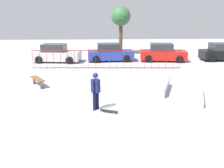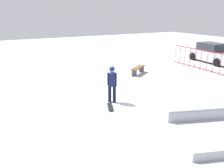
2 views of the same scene
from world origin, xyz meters
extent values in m
plane|color=#A8AAB2|center=(0.00, 0.00, 0.00)|extent=(60.00, 60.00, 0.00)
cube|color=#B0B3BB|center=(1.34, 1.02, 0.35)|extent=(4.27, 3.68, 0.70)
cube|color=#B0B3BB|center=(3.88, 0.09, 0.15)|extent=(2.58, 3.06, 0.30)
cylinder|color=gray|center=(3.03, 0.40, 0.70)|extent=(0.97, 2.47, 0.08)
cylinder|color=black|center=(-0.61, -1.19, 0.41)|extent=(0.15, 0.15, 0.82)
cylinder|color=black|center=(-0.74, -1.36, 0.41)|extent=(0.15, 0.15, 0.82)
cube|color=#191E4C|center=(-0.68, -1.28, 1.12)|extent=(0.44, 0.41, 0.60)
cylinder|color=#191E4C|center=(-0.57, -1.14, 1.12)|extent=(0.09, 0.09, 0.60)
cylinder|color=#191E4C|center=(-0.78, -1.42, 1.12)|extent=(0.09, 0.09, 0.60)
sphere|color=tan|center=(-0.68, -1.28, 1.57)|extent=(0.22, 0.22, 0.22)
sphere|color=navy|center=(-0.68, -1.28, 1.60)|extent=(0.25, 0.25, 0.25)
cube|color=black|center=(-0.10, -1.69, 0.08)|extent=(0.81, 0.50, 0.02)
cylinder|color=silver|center=(0.20, -1.69, 0.03)|extent=(0.06, 0.05, 0.06)
cylinder|color=silver|center=(0.11, -1.91, 0.03)|extent=(0.06, 0.05, 0.06)
cylinder|color=silver|center=(-0.31, -1.47, 0.03)|extent=(0.06, 0.05, 0.06)
cylinder|color=silver|center=(-0.40, -1.69, 0.03)|extent=(0.06, 0.05, 0.06)
cylinder|color=maroon|center=(0.00, 7.28, 1.45)|extent=(11.48, 0.62, 0.05)
cylinder|color=maroon|center=(0.00, 7.28, 0.10)|extent=(11.48, 0.62, 0.05)
cylinder|color=maroon|center=(-5.74, 7.56, 0.75)|extent=(0.03, 0.03, 1.50)
cylinder|color=maroon|center=(-5.19, 7.53, 0.75)|extent=(0.03, 0.03, 1.50)
cylinder|color=maroon|center=(-4.65, 7.51, 0.75)|extent=(0.03, 0.03, 1.50)
cylinder|color=maroon|center=(-4.10, 7.48, 0.75)|extent=(0.03, 0.03, 1.50)
cylinder|color=maroon|center=(-3.55, 7.45, 0.75)|extent=(0.03, 0.03, 1.50)
cylinder|color=maroon|center=(-3.01, 7.43, 0.75)|extent=(0.03, 0.03, 1.50)
cylinder|color=maroon|center=(-2.46, 7.40, 0.75)|extent=(0.03, 0.03, 1.50)
cylinder|color=maroon|center=(-1.91, 7.37, 0.75)|extent=(0.03, 0.03, 1.50)
cylinder|color=maroon|center=(-1.37, 7.34, 0.75)|extent=(0.03, 0.03, 1.50)
cylinder|color=maroon|center=(-0.82, 7.32, 0.75)|extent=(0.03, 0.03, 1.50)
cylinder|color=maroon|center=(-0.27, 7.29, 0.75)|extent=(0.03, 0.03, 1.50)
cylinder|color=maroon|center=(0.27, 7.26, 0.75)|extent=(0.03, 0.03, 1.50)
cylinder|color=maroon|center=(0.82, 7.23, 0.75)|extent=(0.03, 0.03, 1.50)
cylinder|color=maroon|center=(1.37, 7.21, 0.75)|extent=(0.03, 0.03, 1.50)
cylinder|color=maroon|center=(1.91, 7.18, 0.75)|extent=(0.03, 0.03, 1.50)
cylinder|color=maroon|center=(2.46, 7.15, 0.75)|extent=(0.03, 0.03, 1.50)
cylinder|color=maroon|center=(3.01, 7.13, 0.75)|extent=(0.03, 0.03, 1.50)
cylinder|color=maroon|center=(3.55, 7.10, 0.75)|extent=(0.03, 0.03, 1.50)
cylinder|color=maroon|center=(4.10, 7.07, 0.75)|extent=(0.03, 0.03, 1.50)
cylinder|color=maroon|center=(4.65, 7.04, 0.75)|extent=(0.03, 0.03, 1.50)
cylinder|color=maroon|center=(5.19, 7.02, 0.75)|extent=(0.03, 0.03, 1.50)
cylinder|color=maroon|center=(5.74, 6.99, 0.75)|extent=(0.03, 0.03, 1.50)
cube|color=brown|center=(-4.24, 2.71, 0.45)|extent=(1.19, 1.57, 0.06)
cube|color=#4C4C51|center=(-3.90, 2.16, 0.21)|extent=(0.08, 0.36, 0.42)
cube|color=#4C4C51|center=(-4.59, 3.26, 0.21)|extent=(0.08, 0.36, 0.42)
cube|color=#B7B7BC|center=(-4.36, 10.43, 0.56)|extent=(4.27, 2.17, 0.80)
cube|color=#262B33|center=(-4.55, 10.46, 1.28)|extent=(2.16, 1.73, 0.64)
cylinder|color=black|center=(-2.91, 11.12, 0.32)|extent=(0.66, 0.29, 0.64)
cylinder|color=black|center=(-3.12, 9.43, 0.32)|extent=(0.66, 0.29, 0.64)
cylinder|color=black|center=(-5.60, 11.44, 0.32)|extent=(0.66, 0.29, 0.64)
cylinder|color=black|center=(-5.80, 9.75, 0.32)|extent=(0.66, 0.29, 0.64)
cube|color=#1E3899|center=(0.47, 10.71, 0.56)|extent=(4.19, 1.94, 0.80)
cube|color=#262B33|center=(0.27, 10.70, 1.28)|extent=(2.09, 1.62, 0.64)
cylinder|color=black|center=(1.77, 11.64, 0.32)|extent=(0.65, 0.26, 0.64)
cylinder|color=black|center=(1.87, 9.94, 0.32)|extent=(0.65, 0.26, 0.64)
cylinder|color=black|center=(-0.93, 11.48, 0.32)|extent=(0.65, 0.26, 0.64)
cylinder|color=black|center=(-0.83, 9.78, 0.32)|extent=(0.65, 0.26, 0.64)
cube|color=red|center=(5.24, 10.43, 0.56)|extent=(4.27, 2.18, 0.80)
cube|color=#262B33|center=(5.04, 10.46, 1.28)|extent=(2.16, 1.73, 0.64)
cylinder|color=black|center=(6.68, 11.12, 0.32)|extent=(0.66, 0.29, 0.64)
cylinder|color=black|center=(6.48, 9.43, 0.32)|extent=(0.66, 0.29, 0.64)
cylinder|color=black|center=(4.00, 11.44, 0.32)|extent=(0.66, 0.29, 0.64)
cylinder|color=black|center=(3.80, 9.75, 0.32)|extent=(0.66, 0.29, 0.64)
cube|color=black|center=(10.90, 10.55, 0.56)|extent=(4.12, 1.74, 0.80)
cube|color=#262B33|center=(10.70, 10.55, 1.28)|extent=(2.01, 1.52, 0.64)
cylinder|color=black|center=(9.55, 11.39, 0.32)|extent=(0.64, 0.23, 0.64)
cylinder|color=black|center=(9.56, 9.69, 0.32)|extent=(0.64, 0.23, 0.64)
cylinder|color=brown|center=(1.66, 14.20, 1.67)|extent=(0.38, 0.38, 3.34)
sphere|color=#326738|center=(1.66, 14.20, 3.93)|extent=(1.97, 1.97, 1.97)
camera|label=1|loc=(-0.44, -12.07, 4.26)|focal=40.39mm
camera|label=2|loc=(7.74, -5.90, 3.99)|focal=35.33mm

